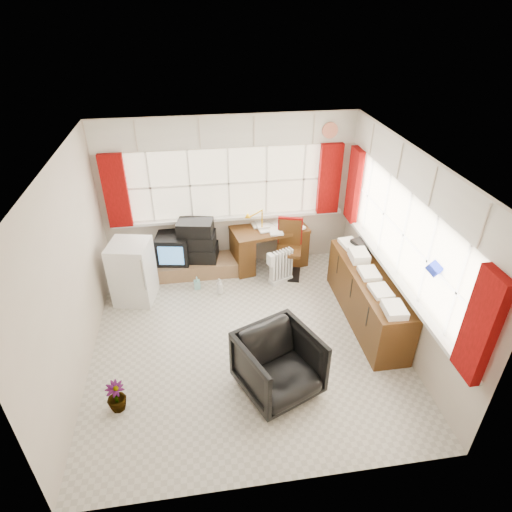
{
  "coord_description": "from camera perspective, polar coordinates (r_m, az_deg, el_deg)",
  "views": [
    {
      "loc": [
        -0.51,
        -4.27,
        4.0
      ],
      "look_at": [
        0.22,
        0.55,
        0.97
      ],
      "focal_mm": 30.0,
      "sensor_mm": 36.0,
      "label": 1
    }
  ],
  "objects": [
    {
      "name": "radiator",
      "position": [
        6.82,
        3.36,
        -1.77
      ],
      "size": [
        0.41,
        0.29,
        0.57
      ],
      "color": "white",
      "rests_on": "ground"
    },
    {
      "name": "window_right",
      "position": [
        5.79,
        18.01,
        -1.73
      ],
      "size": [
        0.12,
        3.7,
        3.6
      ],
      "color": "#F4E5C1",
      "rests_on": "room_walls"
    },
    {
      "name": "ground",
      "position": [
        5.87,
        -1.32,
        -11.1
      ],
      "size": [
        4.0,
        4.0,
        0.0
      ],
      "primitive_type": "plane",
      "color": "beige",
      "rests_on": "ground"
    },
    {
      "name": "overhead_cabinets",
      "position": [
        5.73,
        7.14,
        13.83
      ],
      "size": [
        3.98,
        3.98,
        0.48
      ],
      "color": "beige",
      "rests_on": "room_walls"
    },
    {
      "name": "spray_bottle_b",
      "position": [
        6.78,
        -7.87,
        -3.56
      ],
      "size": [
        0.1,
        0.11,
        0.21
      ],
      "primitive_type": "imported",
      "rotation": [
        0.0,
        0.0,
        0.08
      ],
      "color": "#89CDC7",
      "rests_on": "ground"
    },
    {
      "name": "room_walls",
      "position": [
        4.97,
        -1.53,
        1.66
      ],
      "size": [
        4.0,
        4.0,
        4.0
      ],
      "color": "beige",
      "rests_on": "ground"
    },
    {
      "name": "curtains",
      "position": [
        5.96,
        6.26,
        6.37
      ],
      "size": [
        3.83,
        3.83,
        1.15
      ],
      "color": "#940809",
      "rests_on": "room_walls"
    },
    {
      "name": "office_chair",
      "position": [
        5.02,
        3.05,
        -14.26
      ],
      "size": [
        1.09,
        1.11,
        0.77
      ],
      "primitive_type": "imported",
      "rotation": [
        0.0,
        0.0,
        0.41
      ],
      "color": "black",
      "rests_on": "ground"
    },
    {
      "name": "task_chair",
      "position": [
        6.92,
        4.44,
        1.44
      ],
      "size": [
        0.5,
        0.52,
        0.96
      ],
      "color": "black",
      "rests_on": "ground"
    },
    {
      "name": "desk",
      "position": [
        7.15,
        1.76,
        1.55
      ],
      "size": [
        1.32,
        0.83,
        0.75
      ],
      "color": "#4B2911",
      "rests_on": "ground"
    },
    {
      "name": "mini_fridge",
      "position": [
        6.57,
        -16.12,
        -2.03
      ],
      "size": [
        0.66,
        0.67,
        0.95
      ],
      "color": "white",
      "rests_on": "ground"
    },
    {
      "name": "flower_vase",
      "position": [
        5.2,
        -18.15,
        -17.39
      ],
      "size": [
        0.28,
        0.28,
        0.38
      ],
      "primitive_type": "imported",
      "rotation": [
        0.0,
        0.0,
        0.42
      ],
      "color": "black",
      "rests_on": "ground"
    },
    {
      "name": "spray_bottle_a",
      "position": [
        6.62,
        -4.86,
        -4.02
      ],
      "size": [
        0.14,
        0.14,
        0.26
      ],
      "primitive_type": "imported",
      "rotation": [
        0.0,
        0.0,
        0.59
      ],
      "color": "silver",
      "rests_on": "ground"
    },
    {
      "name": "file_tray",
      "position": [
        6.51,
        14.18,
        1.39
      ],
      "size": [
        0.36,
        0.4,
        0.11
      ],
      "primitive_type": "cube",
      "rotation": [
        0.0,
        0.0,
        0.35
      ],
      "color": "black",
      "rests_on": "credenza"
    },
    {
      "name": "window_back",
      "position": [
        6.94,
        -3.49,
        5.68
      ],
      "size": [
        3.7,
        0.12,
        3.6
      ],
      "color": "#F4E5C1",
      "rests_on": "room_walls"
    },
    {
      "name": "hifi_stack",
      "position": [
        6.95,
        -7.96,
        1.95
      ],
      "size": [
        0.72,
        0.53,
        0.69
      ],
      "color": "black",
      "rests_on": "tv_bench"
    },
    {
      "name": "crt_tv",
      "position": [
        7.0,
        -10.93,
        1.05
      ],
      "size": [
        0.58,
        0.55,
        0.47
      ],
      "color": "black",
      "rests_on": "tv_bench"
    },
    {
      "name": "desk_lamp",
      "position": [
        6.81,
        0.82,
        5.44
      ],
      "size": [
        0.16,
        0.15,
        0.38
      ],
      "color": "#E9B109",
      "rests_on": "desk"
    },
    {
      "name": "tv_bench",
      "position": [
        7.13,
        -7.51,
        -1.36
      ],
      "size": [
        1.4,
        0.5,
        0.25
      ],
      "primitive_type": "cube",
      "color": "#9E764F",
      "rests_on": "ground"
    },
    {
      "name": "credenza",
      "position": [
        6.16,
        14.61,
        -5.17
      ],
      "size": [
        0.5,
        2.0,
        0.85
      ],
      "color": "#4B2911",
      "rests_on": "ground"
    }
  ]
}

